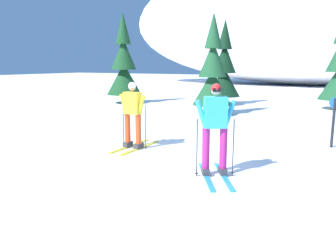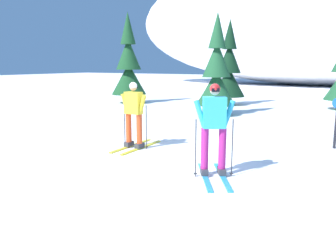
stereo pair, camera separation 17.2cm
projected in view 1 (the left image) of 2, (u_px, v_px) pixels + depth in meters
name	position (u px, v px, depth m)	size (l,w,h in m)	color
ground_plane	(181.00, 157.00, 7.85)	(120.00, 120.00, 0.00)	white
skier_yellow_jacket	(133.00, 114.00, 8.49)	(0.82, 1.75, 1.76)	gold
skier_cyan_jacket	(215.00, 127.00, 6.37)	(1.21, 1.63, 1.85)	#2893CC
pine_tree_far_left	(124.00, 66.00, 18.34)	(1.97, 1.97, 5.11)	#47301E
pine_tree_left	(224.00, 69.00, 17.72)	(1.79, 1.79, 4.64)	#47301E
pine_tree_center_left	(213.00, 73.00, 14.05)	(1.71, 1.71, 4.43)	#47301E
snow_ridge_background	(316.00, 16.00, 33.57)	(42.33, 18.56, 14.30)	white
trail_marker_post	(334.00, 119.00, 8.60)	(0.28, 0.07, 1.36)	black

